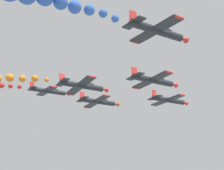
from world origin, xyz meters
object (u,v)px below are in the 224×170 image
airplane_lead (169,100)px  airplane_trailing (158,31)px  airplane_right_inner (154,80)px  airplane_right_outer (49,91)px  airplane_left_inner (99,102)px  airplane_left_outer (83,86)px

airplane_lead → airplane_trailing: airplane_trailing is taller
airplane_lead → airplane_trailing: 29.38m
airplane_trailing → airplane_right_inner: bearing=142.3°
airplane_right_outer → airplane_trailing: (41.03, -0.42, -0.49)m
airplane_left_inner → airplane_right_inner: bearing=-0.8°
airplane_right_inner → airplane_right_outer: size_ratio=1.00×
airplane_left_inner → airplane_right_outer: bearing=-139.1°
airplane_lead → airplane_left_outer: size_ratio=1.00×
airplane_left_outer → airplane_right_outer: 19.92m
airplane_right_inner → airplane_left_outer: bearing=-138.4°
airplane_left_inner → airplane_left_outer: bearing=-43.6°
airplane_lead → airplane_trailing: (20.35, -20.94, 3.25)m
airplane_lead → airplane_left_outer: airplane_left_outer is taller
airplane_right_inner → airplane_trailing: bearing=-37.7°
airplane_right_inner → airplane_left_outer: 13.61m
airplane_lead → airplane_right_outer: airplane_right_outer is taller
airplane_lead → airplane_left_outer: bearing=-92.9°
airplane_left_inner → airplane_right_outer: 13.49m
airplane_right_inner → airplane_left_inner: bearing=179.2°
airplane_lead → airplane_right_outer: bearing=-135.2°
airplane_lead → airplane_right_inner: (9.11, -12.26, 0.33)m
airplane_left_outer → airplane_left_inner: bearing=136.4°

